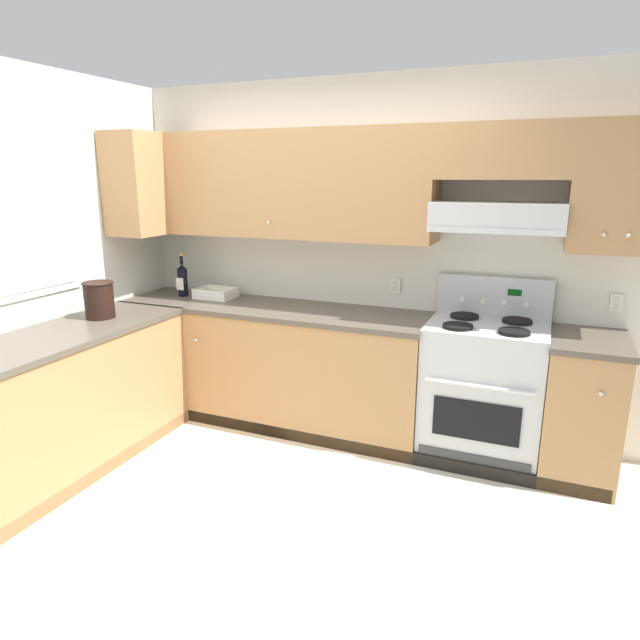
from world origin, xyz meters
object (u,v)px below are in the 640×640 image
stove (483,390)px  bucket (99,299)px  wine_bottle (183,279)px  bowl (216,294)px

stove → bucket: stove is taller
stove → wine_bottle: wine_bottle is taller
wine_bottle → stove: bearing=-1.2°
bowl → bucket: bucket is taller
bucket → wine_bottle: bearing=83.3°
bucket → stove: bearing=17.0°
wine_bottle → bowl: (0.29, 0.04, -0.11)m
stove → bucket: (-2.51, -0.77, 0.56)m
wine_bottle → bucket: bearing=-96.7°
stove → wine_bottle: size_ratio=3.42×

